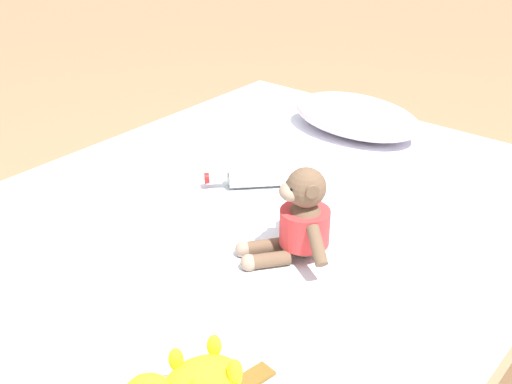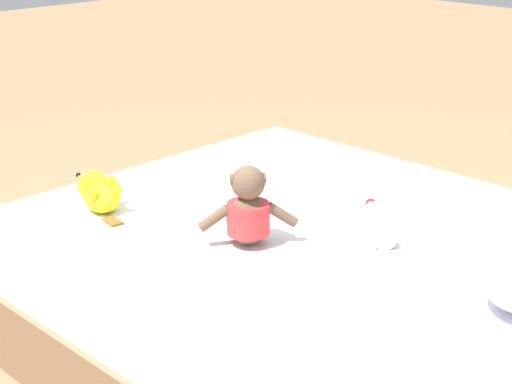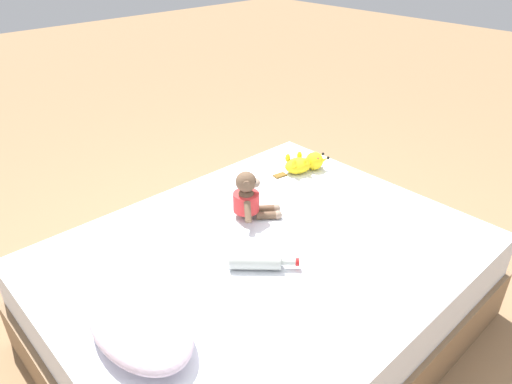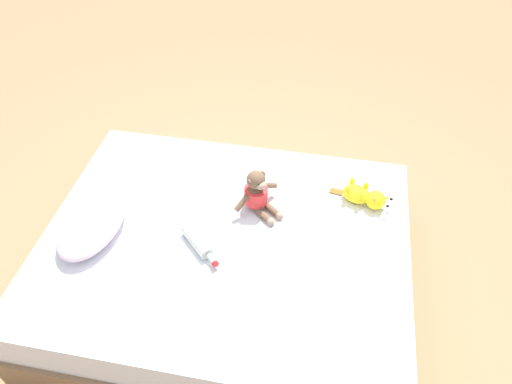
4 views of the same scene
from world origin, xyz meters
name	(u,v)px [view 2 (image 2 of 4)]	position (x,y,z in m)	size (l,w,h in m)	color
ground_plane	(327,369)	(0.00, 0.00, 0.00)	(16.00, 16.00, 0.00)	#93704C
bed	(330,303)	(0.00, 0.00, 0.23)	(1.44, 1.83, 0.47)	#846647
plush_monkey	(248,211)	(0.23, -0.12, 0.57)	(0.26, 0.25, 0.24)	brown
plush_yellow_creature	(98,192)	(0.36, -0.66, 0.52)	(0.18, 0.32, 0.10)	yellow
glass_bottle	(379,224)	(-0.07, 0.11, 0.51)	(0.23, 0.23, 0.07)	#B7BCB2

